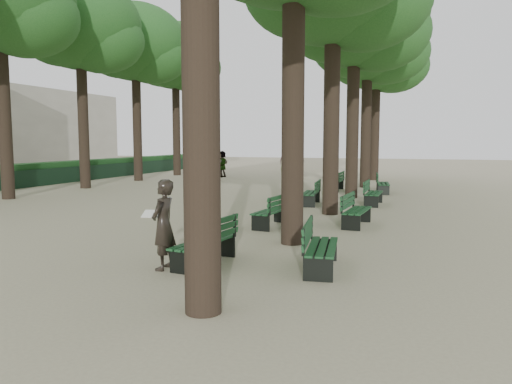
% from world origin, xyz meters
% --- Properties ---
extents(ground, '(120.00, 120.00, 0.00)m').
position_xyz_m(ground, '(0.00, 0.00, 0.00)').
color(ground, tan).
rests_on(ground, ground).
extents(tree_central_3, '(6.00, 6.00, 9.95)m').
position_xyz_m(tree_central_3, '(1.50, 13.00, 7.65)').
color(tree_central_3, '#33261C').
rests_on(tree_central_3, ground).
extents(tree_central_4, '(6.00, 6.00, 9.95)m').
position_xyz_m(tree_central_4, '(1.50, 18.00, 7.65)').
color(tree_central_4, '#33261C').
rests_on(tree_central_4, ground).
extents(tree_central_5, '(6.00, 6.00, 9.95)m').
position_xyz_m(tree_central_5, '(1.50, 23.00, 7.65)').
color(tree_central_5, '#33261C').
rests_on(tree_central_5, ground).
extents(tree_far_3, '(6.00, 6.00, 10.45)m').
position_xyz_m(tree_far_3, '(-12.00, 13.00, 8.14)').
color(tree_far_3, '#33261C').
rests_on(tree_far_3, ground).
extents(tree_far_4, '(6.00, 6.00, 10.45)m').
position_xyz_m(tree_far_4, '(-12.00, 18.00, 8.14)').
color(tree_far_4, '#33261C').
rests_on(tree_far_4, ground).
extents(tree_far_5, '(6.00, 6.00, 10.45)m').
position_xyz_m(tree_far_5, '(-12.00, 23.00, 8.14)').
color(tree_far_5, '#33261C').
rests_on(tree_far_5, ground).
extents(bench_left_0, '(0.78, 1.85, 0.92)m').
position_xyz_m(bench_left_0, '(0.37, 0.51, 0.27)').
color(bench_left_0, black).
rests_on(bench_left_0, ground).
extents(bench_left_1, '(0.76, 1.85, 0.92)m').
position_xyz_m(bench_left_1, '(0.37, 5.09, 0.27)').
color(bench_left_1, black).
rests_on(bench_left_1, ground).
extents(bench_left_2, '(0.73, 1.85, 0.92)m').
position_xyz_m(bench_left_2, '(0.37, 10.16, 0.27)').
color(bench_left_2, black).
rests_on(bench_left_2, ground).
extents(bench_left_3, '(0.59, 1.81, 0.92)m').
position_xyz_m(bench_left_3, '(0.37, 15.81, 0.27)').
color(bench_left_3, black).
rests_on(bench_left_3, ground).
extents(bench_right_0, '(0.79, 1.86, 0.92)m').
position_xyz_m(bench_right_0, '(2.63, 0.83, 0.27)').
color(bench_right_0, black).
rests_on(bench_right_0, ground).
extents(bench_right_1, '(0.70, 1.84, 0.92)m').
position_xyz_m(bench_right_1, '(2.63, 5.96, 0.27)').
color(bench_right_1, black).
rests_on(bench_right_1, ground).
extents(bench_right_2, '(0.59, 1.81, 0.92)m').
position_xyz_m(bench_right_2, '(2.63, 10.86, 0.27)').
color(bench_right_2, black).
rests_on(bench_right_2, ground).
extents(bench_right_3, '(0.78, 1.86, 0.92)m').
position_xyz_m(bench_right_3, '(2.63, 15.29, 0.27)').
color(bench_right_3, black).
rests_on(bench_right_3, ground).
extents(man_with_map, '(0.61, 0.69, 1.71)m').
position_xyz_m(man_with_map, '(-0.21, -0.05, 0.86)').
color(man_with_map, black).
rests_on(man_with_map, ground).
extents(pedestrian_a, '(0.89, 0.44, 1.77)m').
position_xyz_m(pedestrian_a, '(-4.04, 26.22, 0.89)').
color(pedestrian_a, '#262628').
rests_on(pedestrian_a, ground).
extents(pedestrian_e, '(0.62, 1.65, 1.74)m').
position_xyz_m(pedestrian_e, '(-8.28, 22.26, 0.87)').
color(pedestrian_e, '#262628').
rests_on(pedestrian_e, ground).
extents(pedestrian_d, '(0.82, 0.39, 1.63)m').
position_xyz_m(pedestrian_d, '(-6.00, 29.49, 0.82)').
color(pedestrian_d, '#262628').
rests_on(pedestrian_d, ground).
extents(fence, '(0.08, 42.00, 0.90)m').
position_xyz_m(fence, '(-15.00, 11.00, 0.45)').
color(fence, black).
rests_on(fence, ground).
extents(building_far, '(12.00, 16.00, 7.00)m').
position_xyz_m(building_far, '(-33.00, 30.00, 3.50)').
color(building_far, '#B7B2A3').
rests_on(building_far, ground).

